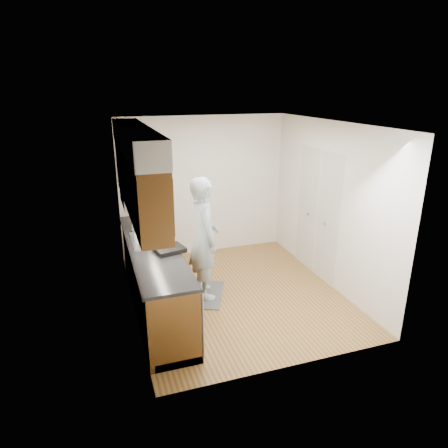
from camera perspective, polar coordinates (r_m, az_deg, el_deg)
name	(u,v)px	position (r m, az deg, el deg)	size (l,w,h in m)	color
floor	(236,293)	(6.12, 1.75, -9.87)	(3.50, 3.50, 0.00)	olive
ceiling	(238,124)	(5.38, 2.02, 14.15)	(3.50, 3.50, 0.00)	white
wall_left	(129,226)	(5.32, -13.48, -0.24)	(0.02, 3.50, 2.50)	silver
wall_right	(329,205)	(6.28, 14.83, 2.62)	(0.02, 3.50, 2.50)	silver
wall_back	(203,187)	(7.23, -2.95, 5.35)	(3.00, 0.02, 2.50)	silver
counter	(155,275)	(5.63, -9.83, -7.25)	(0.64, 2.80, 1.30)	brown
upper_cabinets	(137,171)	(5.19, -12.26, 7.41)	(0.47, 2.80, 1.21)	brown
closet_door	(317,214)	(6.58, 13.18, 1.45)	(0.02, 1.22, 2.05)	white
floor_mat	(205,294)	(6.08, -2.73, -9.99)	(0.51, 0.86, 0.02)	#5C5C5F
person	(204,230)	(5.66, -2.89, -0.91)	(0.72, 0.48, 2.03)	#9CB2BD
soap_bottle_a	(135,223)	(5.99, -12.65, 0.18)	(0.10, 0.10, 0.26)	white
soap_bottle_b	(143,220)	(6.19, -11.46, 0.54)	(0.09, 0.09, 0.19)	white
soap_bottle_c	(138,218)	(6.38, -12.25, 0.90)	(0.12, 0.12, 0.16)	white
soda_can	(154,226)	(5.99, -10.01, -0.33)	(0.07, 0.07, 0.12)	#B31E25
steel_can	(149,223)	(6.13, -10.68, 0.12)	(0.07, 0.07, 0.13)	#A5A5AA
dish_rack	(169,249)	(5.21, -7.80, -3.60)	(0.36, 0.31, 0.06)	black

